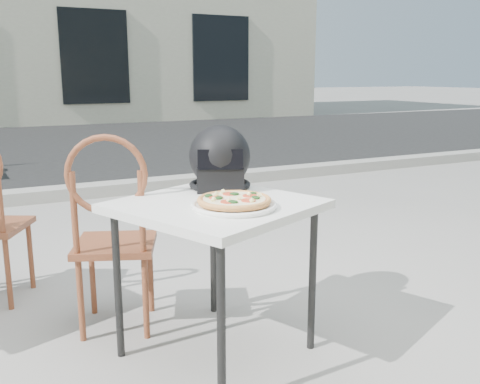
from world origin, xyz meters
name	(u,v)px	position (x,y,z in m)	size (l,w,h in m)	color
ground	(214,314)	(0.00, 0.00, 0.00)	(80.00, 80.00, 0.00)	gray
street_asphalt	(45,148)	(0.00, 7.00, 0.00)	(30.00, 8.00, 0.00)	black
curb	(94,190)	(0.00, 3.00, 0.06)	(30.00, 0.25, 0.12)	#99978F
cafe_table_main	(216,216)	(-0.14, -0.35, 0.61)	(0.94, 0.94, 0.68)	white
plate	(234,206)	(-0.12, -0.48, 0.69)	(0.37, 0.37, 0.02)	white
pizza	(234,200)	(-0.12, -0.48, 0.71)	(0.32, 0.32, 0.04)	#DE9751
helmet	(220,160)	(-0.01, -0.11, 0.80)	(0.37, 0.38, 0.29)	black
cafe_chair_main	(112,224)	(-0.49, 0.03, 0.52)	(0.47, 0.47, 0.94)	brown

